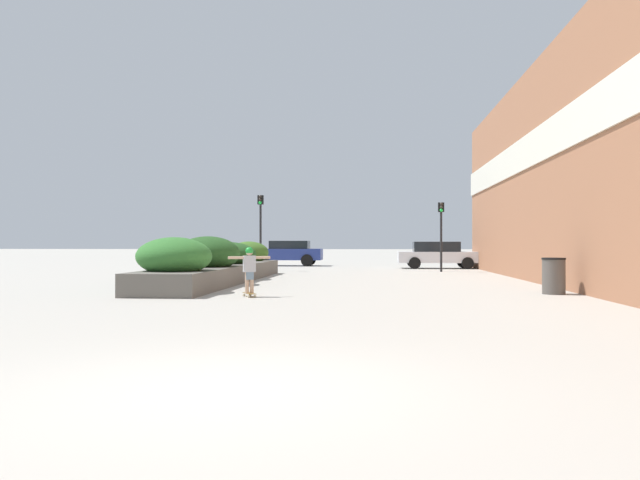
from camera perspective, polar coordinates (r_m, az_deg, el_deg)
name	(u,v)px	position (r m, az deg, el deg)	size (l,w,h in m)	color
ground_plane	(228,390)	(5.92, -8.45, -13.37)	(300.00, 300.00, 0.00)	#ADA89E
building_wall_right	(591,152)	(18.19, 23.54, 7.43)	(0.67, 36.82, 7.55)	#9E6647
planter_box	(217,264)	(21.72, -9.40, -2.14)	(2.13, 13.35, 1.58)	#605B54
skateboard	(249,294)	(15.84, -6.48, -4.93)	(0.46, 0.68, 0.10)	olive
skateboarder	(249,265)	(15.80, -6.48, -2.30)	(1.00, 0.54, 1.16)	tan
trash_bin	(554,276)	(17.66, 20.59, -3.09)	(0.62, 0.62, 0.97)	#514C47
car_leftmost	(288,252)	(37.87, -2.97, -1.14)	(4.23, 1.96, 1.52)	navy
car_center_left	(438,254)	(34.43, 10.77, -1.30)	(4.45, 1.96, 1.45)	silver
car_center_right	(581,254)	(36.39, 22.78, -1.22)	(4.03, 1.95, 1.44)	silver
traffic_light_left	(260,220)	(30.84, -5.46, 1.86)	(0.28, 0.30, 3.73)	black
traffic_light_right	(441,224)	(30.27, 11.02, 1.42)	(0.28, 0.30, 3.31)	black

